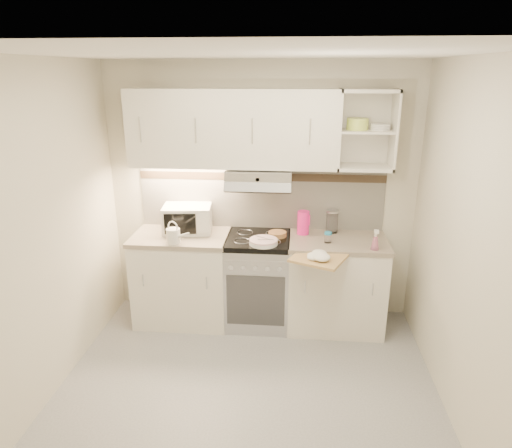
% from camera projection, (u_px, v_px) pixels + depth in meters
% --- Properties ---
extents(ground, '(3.00, 3.00, 0.00)m').
position_uv_depth(ground, '(246.00, 393.00, 3.57)').
color(ground, '#969698').
rests_on(ground, ground).
extents(room_shell, '(3.04, 2.84, 2.52)m').
position_uv_depth(room_shell, '(251.00, 180.00, 3.40)').
color(room_shell, beige).
rests_on(room_shell, ground).
extents(base_cabinet_left, '(0.90, 0.60, 0.86)m').
position_uv_depth(base_cabinet_left, '(183.00, 279.00, 4.53)').
color(base_cabinet_left, silver).
rests_on(base_cabinet_left, ground).
extents(worktop_left, '(0.92, 0.62, 0.04)m').
position_uv_depth(worktop_left, '(181.00, 237.00, 4.39)').
color(worktop_left, gray).
rests_on(worktop_left, base_cabinet_left).
extents(base_cabinet_right, '(0.90, 0.60, 0.86)m').
position_uv_depth(base_cabinet_right, '(335.00, 285.00, 4.41)').
color(base_cabinet_right, silver).
rests_on(base_cabinet_right, ground).
extents(worktop_right, '(0.92, 0.62, 0.04)m').
position_uv_depth(worktop_right, '(338.00, 242.00, 4.27)').
color(worktop_right, gray).
rests_on(worktop_right, base_cabinet_right).
extents(electric_range, '(0.60, 0.60, 0.90)m').
position_uv_depth(electric_range, '(258.00, 280.00, 4.47)').
color(electric_range, '#B7B7BC').
rests_on(electric_range, ground).
extents(microwave, '(0.49, 0.39, 0.26)m').
position_uv_depth(microwave, '(188.00, 218.00, 4.45)').
color(microwave, silver).
rests_on(microwave, worktop_left).
extents(watering_can, '(0.24, 0.15, 0.21)m').
position_uv_depth(watering_can, '(174.00, 235.00, 4.15)').
color(watering_can, silver).
rests_on(watering_can, worktop_left).
extents(plate_stack, '(0.26, 0.26, 0.05)m').
position_uv_depth(plate_stack, '(263.00, 242.00, 4.14)').
color(plate_stack, silver).
rests_on(plate_stack, electric_range).
extents(bread_loaf, '(0.17, 0.17, 0.04)m').
position_uv_depth(bread_loaf, '(277.00, 234.00, 4.34)').
color(bread_loaf, '#B48E45').
rests_on(bread_loaf, electric_range).
extents(pink_pitcher, '(0.12, 0.11, 0.23)m').
position_uv_depth(pink_pitcher, '(303.00, 223.00, 4.37)').
color(pink_pitcher, '#FF1E87').
rests_on(pink_pitcher, worktop_right).
extents(glass_jar, '(0.12, 0.12, 0.23)m').
position_uv_depth(glass_jar, '(332.00, 221.00, 4.42)').
color(glass_jar, white).
rests_on(glass_jar, worktop_right).
extents(spice_jar, '(0.07, 0.07, 0.10)m').
position_uv_depth(spice_jar, '(328.00, 237.00, 4.17)').
color(spice_jar, silver).
rests_on(spice_jar, worktop_right).
extents(spray_bottle, '(0.08, 0.08, 0.20)m').
position_uv_depth(spray_bottle, '(375.00, 241.00, 4.00)').
color(spray_bottle, pink).
rests_on(spray_bottle, worktop_right).
extents(cutting_board, '(0.54, 0.51, 0.02)m').
position_uv_depth(cutting_board, '(318.00, 258.00, 3.91)').
color(cutting_board, tan).
rests_on(cutting_board, base_cabinet_right).
extents(dish_towel, '(0.31, 0.29, 0.07)m').
position_uv_depth(dish_towel, '(317.00, 254.00, 3.88)').
color(dish_towel, white).
rests_on(dish_towel, cutting_board).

